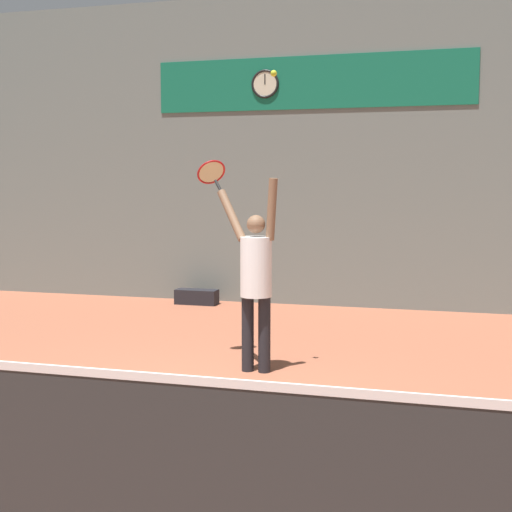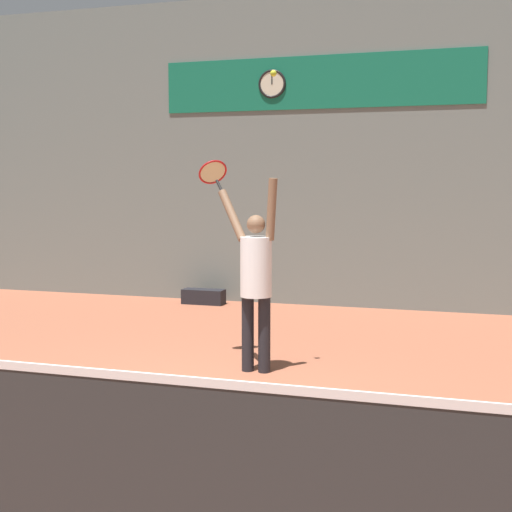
{
  "view_description": "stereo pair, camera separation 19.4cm",
  "coord_description": "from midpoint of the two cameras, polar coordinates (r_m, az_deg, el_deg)",
  "views": [
    {
      "loc": [
        2.26,
        -5.01,
        1.99
      ],
      "look_at": [
        0.27,
        2.12,
        1.23
      ],
      "focal_mm": 50.0,
      "sensor_mm": 36.0,
      "label": 1
    },
    {
      "loc": [
        2.45,
        -4.95,
        1.99
      ],
      "look_at": [
        0.27,
        2.12,
        1.23
      ],
      "focal_mm": 50.0,
      "sensor_mm": 36.0,
      "label": 2
    }
  ],
  "objects": [
    {
      "name": "ground_plane",
      "position": [
        5.86,
        -7.93,
        -14.08
      ],
      "size": [
        18.0,
        18.0,
        0.0
      ],
      "primitive_type": "plane",
      "color": "#9E563D"
    },
    {
      "name": "back_wall",
      "position": [
        11.61,
        5.44,
        8.35
      ],
      "size": [
        18.0,
        0.1,
        5.0
      ],
      "color": "slate",
      "rests_on": "ground_plane"
    },
    {
      "name": "sponsor_banner",
      "position": [
        11.65,
        5.44,
        13.68
      ],
      "size": [
        5.12,
        0.02,
        0.83
      ],
      "color": "#146B4C"
    },
    {
      "name": "scoreboard_clock",
      "position": [
        11.8,
        1.78,
        13.6
      ],
      "size": [
        0.46,
        0.04,
        0.46
      ],
      "color": "beige"
    },
    {
      "name": "court_net",
      "position": [
        4.48,
        -16.27,
        -13.88
      ],
      "size": [
        7.92,
        0.07,
        1.06
      ],
      "color": "#333333",
      "rests_on": "ground_plane"
    },
    {
      "name": "tennis_player",
      "position": [
        7.47,
        0.71,
        -1.56
      ],
      "size": [
        0.78,
        0.48,
        2.05
      ],
      "color": "black",
      "rests_on": "ground_plane"
    },
    {
      "name": "tennis_racket",
      "position": [
        8.03,
        -2.74,
        6.64
      ],
      "size": [
        0.4,
        0.42,
        0.37
      ],
      "color": "black"
    },
    {
      "name": "tennis_ball",
      "position": [
        7.37,
        2.18,
        14.4
      ],
      "size": [
        0.07,
        0.07,
        0.07
      ],
      "color": "#CCDB2D"
    },
    {
      "name": "equipment_bag",
      "position": [
        11.8,
        -3.75,
        -3.26
      ],
      "size": [
        0.7,
        0.27,
        0.24
      ],
      "color": "black",
      "rests_on": "ground_plane"
    }
  ]
}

